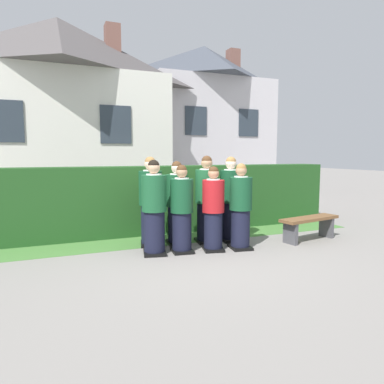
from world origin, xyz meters
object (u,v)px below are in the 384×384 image
Objects in this scene: student_front_row_0 at (154,210)px; student_front_row_1 at (182,211)px; student_rear_row_2 at (207,201)px; wooden_bench at (309,223)px; student_rear_row_0 at (151,203)px; student_rear_row_1 at (177,205)px; student_front_row_3 at (241,208)px; student_rear_row_3 at (230,201)px; student_in_red_blazer at (213,211)px.

student_front_row_1 is (0.49, -0.06, -0.04)m from student_front_row_0.
student_rear_row_2 is 1.20× the size of wooden_bench.
student_rear_row_0 reaches higher than wooden_bench.
student_front_row_3 is at bearing -38.50° from student_rear_row_1.
student_front_row_3 reaches higher than student_front_row_1.
student_rear_row_3 is 1.18× the size of wooden_bench.
student_rear_row_3 is at bearing -8.26° from student_rear_row_1.
student_rear_row_2 is at bearing 119.91° from student_front_row_3.
student_rear_row_2 is 1.01× the size of student_rear_row_3.
student_front_row_3 is 1.10× the size of wooden_bench.
student_in_red_blazer is 0.61m from student_rear_row_2.
student_rear_row_3 is 1.68m from wooden_bench.
student_rear_row_2 is 0.51m from student_rear_row_3.
student_front_row_3 is 1.72m from student_rear_row_0.
student_rear_row_1 is (-0.46, 0.69, 0.04)m from student_in_red_blazer.
student_rear_row_3 is at bearing 39.60° from student_in_red_blazer.
student_in_red_blazer is at bearing -9.01° from student_front_row_0.
student_front_row_3 is at bearing -10.18° from student_front_row_1.
student_rear_row_0 is (0.11, 0.62, 0.02)m from student_front_row_0.
student_front_row_0 is at bearing 175.55° from wooden_bench.
student_rear_row_1 is at bearing 163.50° from wooden_bench.
student_rear_row_0 reaches higher than student_front_row_0.
student_front_row_1 is 0.97× the size of student_rear_row_1.
student_front_row_3 is at bearing -60.09° from student_rear_row_2.
student_rear_row_0 reaches higher than student_rear_row_3.
student_in_red_blazer is 0.83m from student_rear_row_1.
student_rear_row_0 is 1.19× the size of wooden_bench.
student_front_row_0 is 1.60m from student_front_row_3.
student_rear_row_3 is at bearing 157.85° from wooden_bench.
wooden_bench is at bearing -3.96° from student_front_row_1.
student_rear_row_3 reaches higher than student_front_row_3.
student_rear_row_0 is (-0.39, 0.68, 0.07)m from student_front_row_1.
student_rear_row_3 is at bearing 19.20° from student_front_row_1.
student_front_row_1 is 1.28m from student_rear_row_3.
student_front_row_3 is (1.09, -0.20, 0.01)m from student_front_row_1.
student_rear_row_0 is (-0.96, 0.79, 0.08)m from student_in_red_blazer.
student_front_row_0 is 1.08× the size of student_in_red_blazer.
student_rear_row_1 is 0.60m from student_rear_row_2.
student_front_row_3 is 0.92× the size of student_rear_row_2.
student_front_row_0 is 1.08m from student_in_red_blazer.
wooden_bench is at bearing -18.35° from student_rear_row_2.
wooden_bench is (3.20, -0.25, -0.44)m from student_front_row_0.
student_rear_row_1 is at bearing -11.11° from student_rear_row_0.
student_front_row_3 is 0.93× the size of student_rear_row_3.
wooden_bench is (2.13, -0.08, -0.38)m from student_in_red_blazer.
wooden_bench is (3.09, -0.87, -0.47)m from student_rear_row_0.
student_rear_row_3 reaches higher than student_rear_row_1.
wooden_bench is at bearing 0.29° from student_front_row_3.
student_rear_row_1 is 2.74m from wooden_bench.
student_in_red_blazer is 0.90× the size of student_rear_row_0.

